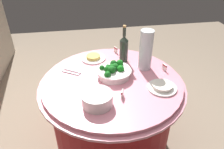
% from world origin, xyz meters
% --- Properties ---
extents(ground_plane, '(6.00, 6.00, 0.00)m').
position_xyz_m(ground_plane, '(0.00, 0.00, 0.00)').
color(ground_plane, gray).
extents(buffet_table, '(1.16, 1.16, 0.74)m').
position_xyz_m(buffet_table, '(0.00, 0.00, 0.38)').
color(buffet_table, maroon).
rests_on(buffet_table, ground_plane).
extents(broccoli_bowl, '(0.28, 0.28, 0.11)m').
position_xyz_m(broccoli_bowl, '(0.05, -0.02, 0.78)').
color(broccoli_bowl, white).
rests_on(broccoli_bowl, buffet_table).
extents(plate_stack, '(0.21, 0.21, 0.09)m').
position_xyz_m(plate_stack, '(-0.27, 0.14, 0.79)').
color(plate_stack, white).
rests_on(plate_stack, buffet_table).
extents(wine_bottle, '(0.07, 0.07, 0.34)m').
position_xyz_m(wine_bottle, '(0.28, -0.15, 0.87)').
color(wine_bottle, '#253126').
rests_on(wine_bottle, buffet_table).
extents(decorative_fruit_vase, '(0.11, 0.11, 0.34)m').
position_xyz_m(decorative_fruit_vase, '(0.14, -0.30, 0.89)').
color(decorative_fruit_vase, silver).
rests_on(decorative_fruit_vase, buffet_table).
extents(serving_tongs, '(0.12, 0.16, 0.01)m').
position_xyz_m(serving_tongs, '(0.15, 0.31, 0.74)').
color(serving_tongs, silver).
rests_on(serving_tongs, buffet_table).
extents(food_plate_rice, '(0.22, 0.22, 0.04)m').
position_xyz_m(food_plate_rice, '(-0.17, -0.35, 0.76)').
color(food_plate_rice, white).
rests_on(food_plate_rice, buffet_table).
extents(food_plate_noodles, '(0.22, 0.22, 0.04)m').
position_xyz_m(food_plate_noodles, '(0.36, 0.12, 0.75)').
color(food_plate_noodles, white).
rests_on(food_plate_noodles, buffet_table).
extents(label_placard_front, '(0.05, 0.02, 0.05)m').
position_xyz_m(label_placard_front, '(0.07, -0.46, 0.77)').
color(label_placard_front, white).
rests_on(label_placard_front, buffet_table).
extents(label_placard_mid, '(0.05, 0.03, 0.05)m').
position_xyz_m(label_placard_mid, '(0.46, -0.11, 0.77)').
color(label_placard_mid, white).
rests_on(label_placard_mid, buffet_table).
extents(label_placard_rear, '(0.05, 0.03, 0.05)m').
position_xyz_m(label_placard_rear, '(-0.22, -0.04, 0.77)').
color(label_placard_rear, white).
rests_on(label_placard_rear, buffet_table).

